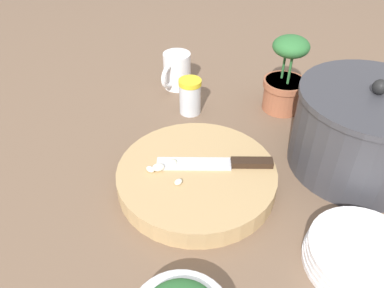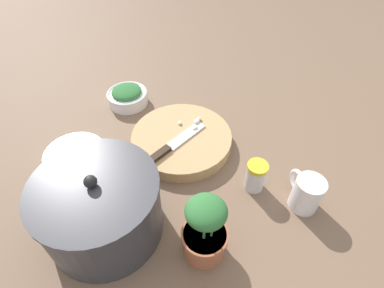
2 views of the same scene
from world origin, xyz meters
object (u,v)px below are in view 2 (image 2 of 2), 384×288
at_px(garlic_cloves, 194,123).
at_px(plate_stack, 76,157).
at_px(coffee_mug, 306,193).
at_px(spice_jar, 256,176).
at_px(herb_bowl, 127,96).
at_px(chef_knife, 173,145).
at_px(potted_herb, 205,233).
at_px(stock_pot, 101,208).
at_px(cutting_board, 182,140).

distance_m(garlic_cloves, plate_stack, 0.37).
distance_m(garlic_cloves, coffee_mug, 0.39).
bearing_deg(spice_jar, plate_stack, 4.54).
bearing_deg(plate_stack, herb_bowl, -96.46).
relative_size(chef_knife, plate_stack, 1.15).
relative_size(chef_knife, potted_herb, 1.11).
bearing_deg(chef_knife, stock_pot, -79.53).
relative_size(garlic_cloves, spice_jar, 0.81).
relative_size(garlic_cloves, stock_pot, 0.26).
height_order(cutting_board, potted_herb, potted_herb).
height_order(cutting_board, plate_stack, same).
distance_m(spice_jar, coffee_mug, 0.13).
height_order(stock_pot, potted_herb, stock_pot).
height_order(cutting_board, herb_bowl, herb_bowl).
xyz_separation_m(herb_bowl, plate_stack, (0.03, 0.31, -0.01)).
bearing_deg(potted_herb, cutting_board, -65.62).
xyz_separation_m(garlic_cloves, herb_bowl, (0.27, -0.10, -0.02)).
relative_size(stock_pot, potted_herb, 1.47).
bearing_deg(chef_knife, cutting_board, 105.22).
xyz_separation_m(herb_bowl, potted_herb, (-0.40, 0.48, 0.05)).
height_order(plate_stack, potted_herb, potted_herb).
bearing_deg(coffee_mug, spice_jar, -10.77).
xyz_separation_m(cutting_board, plate_stack, (0.28, 0.15, -0.00)).
bearing_deg(spice_jar, stock_pot, 32.82).
relative_size(cutting_board, spice_jar, 3.42).
distance_m(chef_knife, coffee_mug, 0.39).
height_order(plate_stack, stock_pot, stock_pot).
relative_size(garlic_cloves, coffee_mug, 0.71).
relative_size(cutting_board, chef_knife, 1.46).
bearing_deg(cutting_board, garlic_cloves, -113.75).
distance_m(chef_knife, plate_stack, 0.29).
xyz_separation_m(herb_bowl, stock_pot, (-0.15, 0.48, 0.06)).
height_order(garlic_cloves, spice_jar, spice_jar).
relative_size(chef_knife, spice_jar, 2.35).
bearing_deg(garlic_cloves, stock_pot, 72.12).
relative_size(cutting_board, plate_stack, 1.67).
xyz_separation_m(chef_knife, spice_jar, (-0.25, 0.06, 0.00)).
bearing_deg(stock_pot, chef_knife, -107.48).
relative_size(plate_stack, potted_herb, 0.96).
relative_size(chef_knife, garlic_cloves, 2.90).
relative_size(chef_knife, stock_pot, 0.75).
height_order(herb_bowl, coffee_mug, coffee_mug).
bearing_deg(herb_bowl, chef_knife, 138.96).
xyz_separation_m(coffee_mug, stock_pot, (0.47, 0.19, 0.04)).
relative_size(garlic_cloves, herb_bowl, 0.51).
height_order(chef_knife, plate_stack, chef_knife).
distance_m(cutting_board, herb_bowl, 0.29).
xyz_separation_m(garlic_cloves, plate_stack, (0.31, 0.21, -0.03)).
height_order(herb_bowl, potted_herb, potted_herb).
height_order(garlic_cloves, stock_pot, stock_pot).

